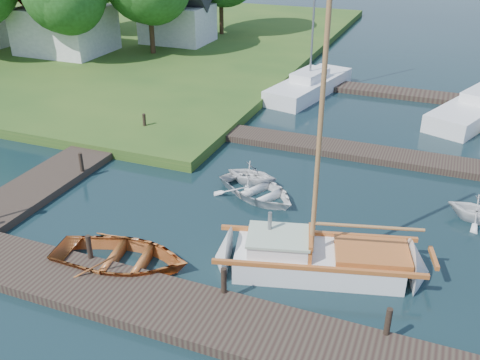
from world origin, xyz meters
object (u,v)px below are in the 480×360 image
at_px(mooring_post_4, 81,162).
at_px(house_a, 64,17).
at_px(house_c, 177,15).
at_px(mooring_post_2, 224,280).
at_px(sailboat, 323,261).
at_px(tender_c, 258,188).
at_px(marina_boat_0, 309,85).
at_px(mooring_post_3, 388,322).
at_px(tender_b, 252,172).
at_px(mooring_post_1, 89,247).
at_px(dinghy, 120,255).
at_px(tender_d, 479,208).
at_px(mooring_post_5, 144,122).

height_order(mooring_post_4, house_a, house_a).
xyz_separation_m(mooring_post_4, house_c, (-7.00, 22.00, 1.88)).
distance_m(mooring_post_2, sailboat, 3.31).
relative_size(tender_c, marina_boat_0, 0.34).
distance_m(mooring_post_2, house_c, 31.19).
bearing_deg(mooring_post_3, house_c, 126.53).
relative_size(mooring_post_4, tender_b, 0.38).
height_order(sailboat, tender_b, sailboat).
xyz_separation_m(mooring_post_2, house_a, (-21.50, 21.00, 2.26)).
height_order(mooring_post_3, house_c, house_c).
height_order(mooring_post_1, dinghy, mooring_post_1).
xyz_separation_m(tender_c, tender_d, (7.89, 1.14, 0.19)).
height_order(mooring_post_3, mooring_post_4, same).
relative_size(mooring_post_3, dinghy, 0.19).
bearing_deg(tender_d, mooring_post_5, 93.60).
relative_size(mooring_post_4, tender_d, 0.38).
bearing_deg(house_a, tender_c, -36.22).
xyz_separation_m(sailboat, tender_d, (4.43, 4.88, 0.21)).
relative_size(mooring_post_2, mooring_post_5, 1.00).
bearing_deg(mooring_post_2, dinghy, 175.25).
distance_m(tender_b, marina_boat_0, 12.40).
height_order(mooring_post_1, tender_b, mooring_post_1).
relative_size(mooring_post_1, mooring_post_2, 1.00).
height_order(dinghy, tender_c, dinghy).
relative_size(house_a, house_c, 1.19).
bearing_deg(tender_b, house_a, 57.08).
bearing_deg(house_a, mooring_post_1, -51.01).
bearing_deg(tender_c, tender_b, 60.44).
distance_m(sailboat, house_c, 30.41).
relative_size(mooring_post_3, marina_boat_0, 0.08).
xyz_separation_m(mooring_post_5, tender_b, (6.71, -2.99, -0.15)).
bearing_deg(mooring_post_3, dinghy, 177.88).
bearing_deg(tender_d, tender_c, 111.98).
xyz_separation_m(mooring_post_2, mooring_post_3, (4.50, 0.00, 0.00)).
bearing_deg(marina_boat_0, mooring_post_5, 160.84).
xyz_separation_m(mooring_post_3, mooring_post_4, (-13.00, 5.00, 0.00)).
relative_size(mooring_post_1, house_a, 0.13).
height_order(mooring_post_4, house_c, house_c).
xyz_separation_m(mooring_post_1, tender_c, (3.28, 6.14, -0.33)).
bearing_deg(tender_c, sailboat, -110.12).
xyz_separation_m(tender_b, tender_c, (0.57, -0.86, -0.18)).
bearing_deg(tender_d, house_c, 62.11).
xyz_separation_m(dinghy, house_c, (-11.89, 26.70, 2.13)).
relative_size(mooring_post_4, house_c, 0.15).
xyz_separation_m(mooring_post_3, tender_b, (-6.29, 7.01, -0.15)).
xyz_separation_m(mooring_post_5, marina_boat_0, (5.76, 9.36, -0.13)).
distance_m(mooring_post_5, marina_boat_0, 10.99).
xyz_separation_m(sailboat, marina_boat_0, (-4.99, 16.96, 0.23)).
xyz_separation_m(mooring_post_1, house_a, (-17.00, 21.00, 2.26)).
distance_m(mooring_post_2, mooring_post_3, 4.50).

